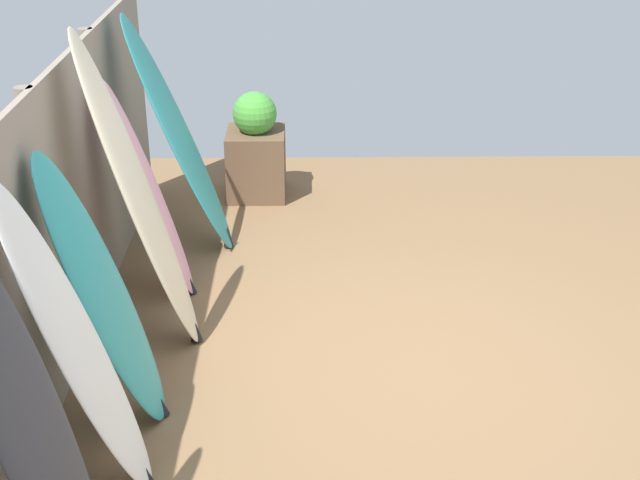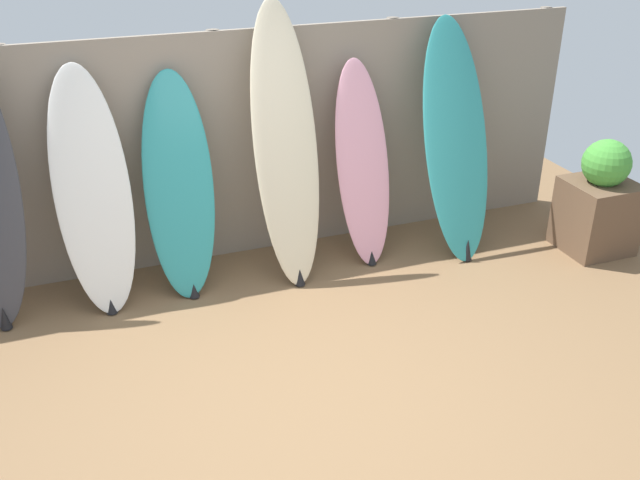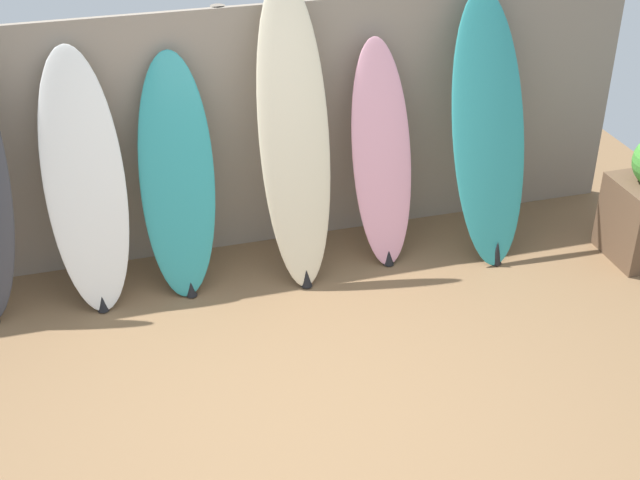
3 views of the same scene
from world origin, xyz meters
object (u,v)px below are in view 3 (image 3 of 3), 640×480
at_px(surfboard_cream_3, 294,138).
at_px(surfboard_teal_5, 488,132).
at_px(surfboard_white_1, 85,183).
at_px(surfboard_pink_4, 382,156).
at_px(surfboard_teal_2, 177,178).

relative_size(surfboard_cream_3, surfboard_teal_5, 1.11).
bearing_deg(surfboard_white_1, surfboard_pink_4, -0.46).
distance_m(surfboard_white_1, surfboard_teal_2, 0.60).
xyz_separation_m(surfboard_pink_4, surfboard_teal_5, (0.75, -0.11, 0.14)).
distance_m(surfboard_cream_3, surfboard_teal_5, 1.40).
bearing_deg(surfboard_cream_3, surfboard_teal_2, 174.43).
bearing_deg(surfboard_cream_3, surfboard_teal_5, -2.43).
bearing_deg(surfboard_teal_5, surfboard_white_1, 177.37).
xyz_separation_m(surfboard_teal_2, surfboard_cream_3, (0.79, -0.08, 0.23)).
xyz_separation_m(surfboard_teal_2, surfboard_pink_4, (1.44, -0.03, -0.02)).
bearing_deg(surfboard_teal_2, surfboard_pink_4, -1.00).
xyz_separation_m(surfboard_white_1, surfboard_teal_5, (2.79, -0.13, 0.07)).
relative_size(surfboard_teal_2, surfboard_teal_5, 0.86).
height_order(surfboard_white_1, surfboard_pink_4, surfboard_white_1).
bearing_deg(surfboard_pink_4, surfboard_teal_2, 179.00).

